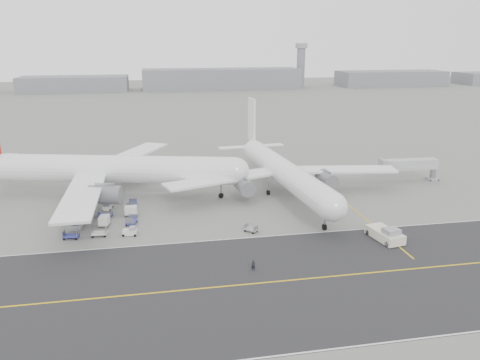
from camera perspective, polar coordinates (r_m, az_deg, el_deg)
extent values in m
plane|color=gray|center=(82.54, -3.53, -6.76)|extent=(700.00, 700.00, 0.00)
cube|color=#2C2C2F|center=(67.38, 2.75, -12.42)|extent=(220.00, 32.00, 0.02)
cube|color=gold|center=(67.37, 2.75, -12.41)|extent=(220.00, 0.30, 0.01)
cube|color=silver|center=(81.23, 0.19, -7.10)|extent=(220.00, 0.25, 0.01)
cube|color=silver|center=(54.57, 6.78, -20.27)|extent=(220.00, 0.25, 0.01)
cube|color=gold|center=(94.98, 14.38, -4.07)|extent=(0.30, 40.00, 0.01)
cylinder|color=gray|center=(357.77, 7.41, 13.45)|extent=(6.00, 6.00, 28.00)
cube|color=#939398|center=(357.29, 7.50, 15.93)|extent=(7.00, 7.00, 3.50)
cylinder|color=white|center=(104.50, -14.94, 1.29)|extent=(51.99, 18.38, 5.97)
sphere|color=white|center=(99.46, -0.54, 1.10)|extent=(5.85, 5.85, 5.85)
cube|color=white|center=(120.71, -27.05, 2.33)|extent=(5.08, 9.94, 0.25)
cube|color=white|center=(91.03, -18.69, -1.77)|extent=(6.36, 28.59, 0.45)
cube|color=white|center=(119.58, -13.20, 2.94)|extent=(19.02, 28.23, 0.45)
cylinder|color=slate|center=(94.94, -16.10, -1.74)|extent=(7.06, 5.13, 3.70)
cylinder|color=slate|center=(114.65, -12.61, 1.63)|extent=(7.06, 5.13, 3.70)
cylinder|color=black|center=(101.34, -2.33, -1.90)|extent=(1.21, 0.76, 1.13)
cylinder|color=black|center=(103.45, -16.33, -2.19)|extent=(1.21, 0.76, 1.13)
cylinder|color=black|center=(109.88, -15.10, -1.00)|extent=(1.21, 0.76, 1.13)
cylinder|color=gray|center=(100.86, -2.34, -1.06)|extent=(0.36, 0.36, 3.14)
cylinder|color=white|center=(101.60, 5.49, 0.92)|extent=(9.43, 45.96, 5.24)
sphere|color=white|center=(81.77, 11.27, -3.25)|extent=(5.13, 5.13, 5.13)
cone|color=white|center=(123.43, 1.48, 3.98)|extent=(5.52, 9.31, 4.71)
cube|color=white|center=(122.59, 1.43, 7.34)|extent=(0.96, 5.04, 11.14)
cube|color=white|center=(122.93, -0.68, 4.00)|extent=(8.55, 3.27, 0.25)
cube|color=white|center=(125.59, 3.38, 4.24)|extent=(8.55, 3.27, 0.25)
cube|color=white|center=(98.81, -2.23, 0.13)|extent=(25.50, 13.54, 0.45)
cube|color=white|center=(108.36, 12.08, 1.26)|extent=(25.62, 9.30, 0.45)
cylinder|color=slate|center=(98.19, 0.53, -0.76)|extent=(3.75, 5.85, 3.25)
cylinder|color=slate|center=(104.89, 10.51, 0.10)|extent=(3.75, 5.85, 3.25)
cylinder|color=black|center=(85.78, 10.25, -5.67)|extent=(0.60, 1.18, 1.13)
cylinder|color=black|center=(103.43, 3.46, -1.53)|extent=(0.60, 1.18, 1.13)
cylinder|color=black|center=(105.59, 6.68, -1.23)|extent=(0.60, 1.18, 1.13)
cylinder|color=gray|center=(85.28, 10.30, -4.82)|extent=(0.36, 0.36, 2.75)
cube|color=beige|center=(84.07, 17.25, -6.37)|extent=(4.52, 7.41, 1.56)
cube|color=#939398|center=(82.52, 17.97, -6.00)|extent=(2.81, 2.63, 1.00)
cylinder|color=gray|center=(87.31, 15.54, -5.63)|extent=(0.69, 2.89, 0.18)
cylinder|color=black|center=(81.49, 17.55, -7.49)|extent=(0.62, 1.07, 1.00)
cylinder|color=black|center=(83.22, 19.14, -7.13)|extent=(0.62, 1.07, 1.00)
cylinder|color=black|center=(85.36, 15.35, -6.18)|extent=(0.62, 1.07, 1.00)
cylinder|color=black|center=(87.02, 16.91, -5.87)|extent=(0.62, 1.07, 1.00)
cylinder|color=gray|center=(123.21, 22.45, 0.81)|extent=(1.47, 1.47, 3.67)
cube|color=#939398|center=(123.60, 22.38, 0.13)|extent=(2.51, 2.51, 0.64)
cube|color=silver|center=(119.59, 19.90, 1.81)|extent=(13.88, 3.33, 2.38)
cube|color=#939398|center=(116.74, 17.01, 1.74)|extent=(1.26, 2.99, 2.75)
cylinder|color=black|center=(124.94, 22.55, 0.26)|extent=(0.31, 0.56, 0.55)
imported|color=black|center=(70.20, 1.64, -10.38)|extent=(0.67, 0.50, 1.68)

